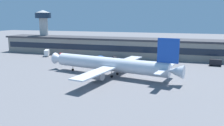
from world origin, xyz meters
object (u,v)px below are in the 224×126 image
object	(u,v)px
baggage_tug	(129,59)
catering_truck	(47,53)
follow_me_car	(101,57)
crew_van	(62,55)
belt_loader	(115,58)
stair_truck	(216,62)
control_tower	(44,26)
airliner	(111,64)

from	to	relation	value
baggage_tug	catering_truck	bearing A→B (deg)	178.20
follow_me_car	crew_van	world-z (taller)	crew_van
belt_loader	follow_me_car	world-z (taller)	belt_loader
belt_loader	catering_truck	world-z (taller)	catering_truck
stair_truck	baggage_tug	bearing A→B (deg)	-178.68
catering_truck	stair_truck	size ratio (longest dim) A/B	1.24
belt_loader	baggage_tug	size ratio (longest dim) A/B	1.80
stair_truck	control_tower	bearing A→B (deg)	169.79
control_tower	catering_truck	size ratio (longest dim) A/B	4.06
belt_loader	follow_me_car	xyz separation A→B (m)	(-8.89, -0.28, -0.06)
stair_truck	baggage_tug	world-z (taller)	stair_truck
airliner	stair_truck	xyz separation A→B (m)	(46.88, 37.21, -3.27)
airliner	stair_truck	size ratio (longest dim) A/B	10.31
belt_loader	baggage_tug	world-z (taller)	belt_loader
airliner	control_tower	world-z (taller)	control_tower
airliner	baggage_tug	world-z (taller)	airliner
catering_truck	airliner	bearing A→B (deg)	-33.34
belt_loader	catering_truck	distance (m)	47.61
control_tower	baggage_tug	bearing A→B (deg)	-17.41
stair_truck	baggage_tug	distance (m)	47.56
control_tower	catering_truck	bearing A→B (deg)	-53.61
airliner	baggage_tug	bearing A→B (deg)	91.04
control_tower	belt_loader	xyz separation A→B (m)	(62.99, -20.02, -18.24)
belt_loader	control_tower	bearing A→B (deg)	162.37
airliner	stair_truck	distance (m)	59.94
airliner	follow_me_car	bearing A→B (deg)	116.15
catering_truck	crew_van	distance (m)	12.13
catering_truck	crew_van	xyz separation A→B (m)	(12.02, -1.41, -0.83)
follow_me_car	crew_van	distance (m)	26.75
control_tower	baggage_tug	distance (m)	78.00
airliner	belt_loader	size ratio (longest dim) A/B	9.63
airliner	stair_truck	bearing A→B (deg)	38.44
stair_truck	follow_me_car	bearing A→B (deg)	178.87
airliner	baggage_tug	distance (m)	36.36
catering_truck	follow_me_car	world-z (taller)	catering_truck
catering_truck	stair_truck	distance (m)	104.48
control_tower	belt_loader	world-z (taller)	control_tower
airliner	crew_van	distance (m)	58.51
belt_loader	follow_me_car	distance (m)	8.89
belt_loader	follow_me_car	size ratio (longest dim) A/B	1.40
control_tower	follow_me_car	distance (m)	60.62
catering_truck	follow_me_car	bearing A→B (deg)	0.89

